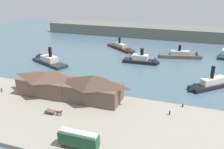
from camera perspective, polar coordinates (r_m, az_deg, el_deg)
ground_plane at (r=91.74m, az=-0.29°, el=-4.22°), size 320.00×320.00×0.00m
quay_promenade at (r=73.52m, az=-6.18°, el=-10.56°), size 110.00×36.00×1.20m
seawall_edge at (r=88.47m, az=-1.08°, el=-4.85°), size 110.00×0.80×1.00m
ferry_shed_customs_shed at (r=90.21m, az=-15.36°, el=-1.82°), size 18.54×10.87×7.97m
ferry_shed_central_terminal at (r=81.64m, az=-4.62°, el=-3.12°), size 19.54×10.56×8.99m
street_tram at (r=60.10m, az=-7.93°, el=-14.82°), size 10.00×2.78×4.56m
horse_cart at (r=76.29m, az=-13.75°, el=-8.53°), size 5.99×1.60×1.87m
pedestrian_at_waters_edge at (r=76.04m, az=13.48°, el=-8.79°), size 0.39×0.39×1.56m
pedestrian_near_west_shed at (r=97.82m, az=-24.67°, el=-3.31°), size 0.43×0.43×1.75m
mooring_post_west at (r=81.78m, az=16.39°, el=-7.09°), size 0.44×0.44×0.90m
ferry_approaching_west at (r=126.16m, az=7.72°, el=3.31°), size 19.46×6.83×9.67m
ferry_moored_west at (r=150.58m, az=2.71°, el=6.18°), size 23.02×19.79×8.93m
ferry_moored_east at (r=140.50m, az=16.96°, el=4.32°), size 25.20×11.56×9.05m
ferry_approaching_east at (r=130.49m, az=-15.35°, el=3.31°), size 25.67×15.91×11.24m
ferry_near_quay at (r=101.83m, az=21.80°, el=-2.29°), size 20.13×19.48×10.48m
far_headland at (r=193.59m, az=10.91°, el=9.93°), size 180.00×24.00×8.00m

